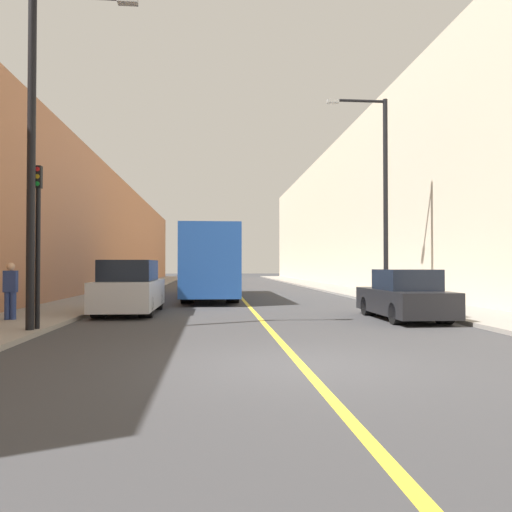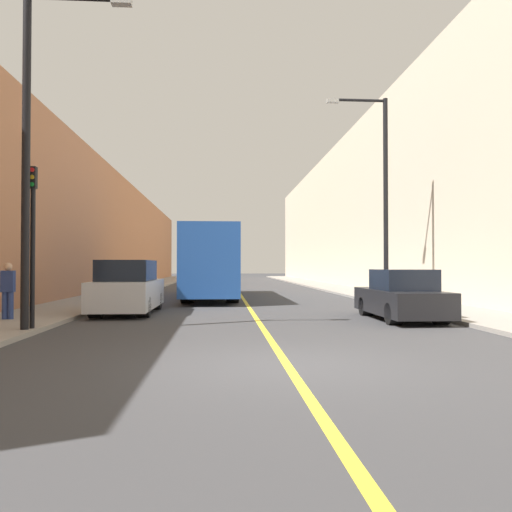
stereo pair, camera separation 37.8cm
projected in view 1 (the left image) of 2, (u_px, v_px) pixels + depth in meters
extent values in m
plane|color=#38383A|center=(302.00, 366.00, 8.36)|extent=(200.00, 200.00, 0.00)
cube|color=gray|center=(139.00, 287.00, 37.64)|extent=(2.87, 72.00, 0.12)
cube|color=gray|center=(323.00, 286.00, 38.85)|extent=(2.87, 72.00, 0.12)
cube|color=#B2724C|center=(93.00, 232.00, 37.43)|extent=(4.00, 72.00, 8.37)
cube|color=beige|center=(365.00, 212.00, 39.26)|extent=(4.00, 72.00, 11.89)
cube|color=gold|center=(232.00, 288.00, 38.25)|extent=(0.16, 72.00, 0.01)
cube|color=#1E4793|center=(211.00, 261.00, 25.88)|extent=(2.57, 11.68, 3.16)
cube|color=black|center=(210.00, 246.00, 20.10)|extent=(2.19, 0.04, 1.42)
cylinder|color=black|center=(187.00, 291.00, 22.16)|extent=(0.57, 1.08, 1.08)
cylinder|color=black|center=(233.00, 291.00, 22.33)|extent=(0.57, 1.08, 1.08)
cylinder|color=black|center=(194.00, 285.00, 29.37)|extent=(0.57, 1.08, 1.08)
cylinder|color=black|center=(228.00, 285.00, 29.54)|extent=(0.57, 1.08, 1.08)
cube|color=silver|center=(130.00, 294.00, 17.50)|extent=(1.92, 4.87, 0.95)
cube|color=black|center=(129.00, 270.00, 17.27)|extent=(1.69, 2.68, 0.71)
cube|color=black|center=(117.00, 293.00, 15.10)|extent=(1.63, 0.04, 0.43)
cylinder|color=black|center=(99.00, 308.00, 15.92)|extent=(0.42, 0.68, 0.68)
cylinder|color=black|center=(146.00, 307.00, 16.05)|extent=(0.42, 0.68, 0.68)
cylinder|color=black|center=(117.00, 301.00, 18.93)|extent=(0.42, 0.68, 0.68)
cylinder|color=black|center=(157.00, 301.00, 19.06)|extent=(0.42, 0.68, 0.68)
cube|color=black|center=(404.00, 301.00, 15.58)|extent=(1.76, 4.33, 0.74)
cube|color=black|center=(406.00, 280.00, 15.38)|extent=(1.55, 1.95, 0.63)
cube|color=black|center=(434.00, 302.00, 13.46)|extent=(1.49, 0.04, 0.33)
cylinder|color=black|center=(398.00, 314.00, 14.18)|extent=(0.39, 0.62, 0.62)
cylinder|color=black|center=(445.00, 313.00, 14.30)|extent=(0.39, 0.62, 0.62)
cylinder|color=black|center=(369.00, 306.00, 16.86)|extent=(0.39, 0.62, 0.62)
cylinder|color=black|center=(408.00, 306.00, 16.97)|extent=(0.39, 0.62, 0.62)
cylinder|color=black|center=(31.00, 159.00, 12.15)|extent=(0.20, 0.20, 8.32)
cube|color=#999993|center=(128.00, 1.00, 12.43)|extent=(0.50, 0.24, 0.16)
cylinder|color=black|center=(386.00, 200.00, 21.41)|extent=(0.20, 0.20, 8.74)
cylinder|color=black|center=(359.00, 101.00, 21.39)|extent=(2.29, 0.12, 0.12)
cube|color=#999993|center=(333.00, 101.00, 21.29)|extent=(0.50, 0.24, 0.16)
cylinder|color=black|center=(38.00, 258.00, 12.32)|extent=(0.12, 0.12, 3.48)
cube|color=black|center=(38.00, 177.00, 12.36)|extent=(0.16, 0.16, 0.55)
cylinder|color=red|center=(37.00, 169.00, 12.28)|extent=(0.11, 0.02, 0.11)
cylinder|color=gold|center=(37.00, 176.00, 12.28)|extent=(0.11, 0.02, 0.11)
cylinder|color=green|center=(37.00, 184.00, 12.27)|extent=(0.11, 0.02, 0.11)
cylinder|color=navy|center=(7.00, 306.00, 14.38)|extent=(0.16, 0.16, 0.79)
cylinder|color=navy|center=(13.00, 306.00, 14.40)|extent=(0.16, 0.16, 0.79)
cube|color=navy|center=(11.00, 281.00, 14.40)|extent=(0.36, 0.20, 0.63)
sphere|color=tan|center=(11.00, 267.00, 14.41)|extent=(0.23, 0.23, 0.23)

